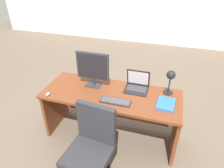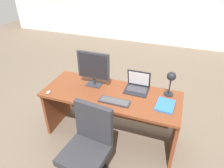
{
  "view_description": "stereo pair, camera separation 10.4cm",
  "coord_description": "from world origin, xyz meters",
  "px_view_note": "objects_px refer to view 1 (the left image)",
  "views": [
    {
      "loc": [
        0.63,
        -2.04,
        2.19
      ],
      "look_at": [
        0.0,
        0.03,
        0.85
      ],
      "focal_mm": 32.44,
      "sensor_mm": 36.0,
      "label": 1
    },
    {
      "loc": [
        0.73,
        -2.01,
        2.19
      ],
      "look_at": [
        0.0,
        0.03,
        0.85
      ],
      "focal_mm": 32.44,
      "sensor_mm": 36.0,
      "label": 2
    }
  ],
  "objects_px": {
    "monitor": "(93,67)",
    "office_chair": "(91,154)",
    "keyboard": "(115,101)",
    "book": "(166,104)",
    "laptop": "(137,83)",
    "desk_lamp": "(171,78)",
    "mouse": "(48,94)",
    "desk": "(112,104)"
  },
  "relations": [
    {
      "from": "desk",
      "to": "mouse",
      "type": "relative_size",
      "value": 24.55
    },
    {
      "from": "keyboard",
      "to": "desk",
      "type": "bearing_deg",
      "value": 115.64
    },
    {
      "from": "monitor",
      "to": "keyboard",
      "type": "bearing_deg",
      "value": -36.26
    },
    {
      "from": "keyboard",
      "to": "mouse",
      "type": "relative_size",
      "value": 5.19
    },
    {
      "from": "keyboard",
      "to": "office_chair",
      "type": "height_order",
      "value": "office_chair"
    },
    {
      "from": "keyboard",
      "to": "book",
      "type": "bearing_deg",
      "value": 12.35
    },
    {
      "from": "mouse",
      "to": "desk",
      "type": "bearing_deg",
      "value": 23.14
    },
    {
      "from": "keyboard",
      "to": "desk_lamp",
      "type": "relative_size",
      "value": 1.11
    },
    {
      "from": "book",
      "to": "laptop",
      "type": "bearing_deg",
      "value": 146.22
    },
    {
      "from": "mouse",
      "to": "laptop",
      "type": "bearing_deg",
      "value": 25.55
    },
    {
      "from": "laptop",
      "to": "desk",
      "type": "bearing_deg",
      "value": -148.67
    },
    {
      "from": "laptop",
      "to": "book",
      "type": "xyz_separation_m",
      "value": [
        0.39,
        -0.26,
        -0.06
      ]
    },
    {
      "from": "laptop",
      "to": "keyboard",
      "type": "distance_m",
      "value": 0.44
    },
    {
      "from": "office_chair",
      "to": "mouse",
      "type": "bearing_deg",
      "value": 149.73
    },
    {
      "from": "desk",
      "to": "book",
      "type": "height_order",
      "value": "book"
    },
    {
      "from": "mouse",
      "to": "office_chair",
      "type": "xyz_separation_m",
      "value": [
        0.73,
        -0.43,
        -0.36
      ]
    },
    {
      "from": "monitor",
      "to": "office_chair",
      "type": "height_order",
      "value": "monitor"
    },
    {
      "from": "office_chair",
      "to": "monitor",
      "type": "bearing_deg",
      "value": 108.11
    },
    {
      "from": "keyboard",
      "to": "mouse",
      "type": "height_order",
      "value": "mouse"
    },
    {
      "from": "keyboard",
      "to": "office_chair",
      "type": "xyz_separation_m",
      "value": [
        -0.12,
        -0.53,
        -0.36
      ]
    },
    {
      "from": "monitor",
      "to": "office_chair",
      "type": "bearing_deg",
      "value": -71.89
    },
    {
      "from": "book",
      "to": "office_chair",
      "type": "xyz_separation_m",
      "value": [
        -0.7,
        -0.66,
        -0.36
      ]
    },
    {
      "from": "book",
      "to": "desk_lamp",
      "type": "bearing_deg",
      "value": 87.9
    },
    {
      "from": "desk",
      "to": "monitor",
      "type": "bearing_deg",
      "value": 165.75
    },
    {
      "from": "book",
      "to": "office_chair",
      "type": "bearing_deg",
      "value": -136.78
    },
    {
      "from": "laptop",
      "to": "mouse",
      "type": "height_order",
      "value": "laptop"
    },
    {
      "from": "laptop",
      "to": "keyboard",
      "type": "height_order",
      "value": "laptop"
    },
    {
      "from": "desk",
      "to": "mouse",
      "type": "height_order",
      "value": "mouse"
    },
    {
      "from": "desk",
      "to": "laptop",
      "type": "distance_m",
      "value": 0.45
    },
    {
      "from": "desk_lamp",
      "to": "book",
      "type": "xyz_separation_m",
      "value": [
        -0.01,
        -0.23,
        -0.23
      ]
    },
    {
      "from": "keyboard",
      "to": "desk_lamp",
      "type": "bearing_deg",
      "value": 31.32
    },
    {
      "from": "laptop",
      "to": "office_chair",
      "type": "distance_m",
      "value": 1.06
    },
    {
      "from": "desk_lamp",
      "to": "book",
      "type": "distance_m",
      "value": 0.32
    },
    {
      "from": "desk",
      "to": "keyboard",
      "type": "bearing_deg",
      "value": -64.36
    },
    {
      "from": "keyboard",
      "to": "office_chair",
      "type": "relative_size",
      "value": 0.4
    },
    {
      "from": "monitor",
      "to": "mouse",
      "type": "height_order",
      "value": "monitor"
    },
    {
      "from": "desk",
      "to": "book",
      "type": "xyz_separation_m",
      "value": [
        0.68,
        -0.09,
        0.23
      ]
    },
    {
      "from": "office_chair",
      "to": "desk_lamp",
      "type": "bearing_deg",
      "value": 51.42
    },
    {
      "from": "laptop",
      "to": "book",
      "type": "bearing_deg",
      "value": -33.78
    },
    {
      "from": "laptop",
      "to": "book",
      "type": "distance_m",
      "value": 0.48
    },
    {
      "from": "desk",
      "to": "keyboard",
      "type": "xyz_separation_m",
      "value": [
        0.1,
        -0.21,
        0.22
      ]
    },
    {
      "from": "mouse",
      "to": "book",
      "type": "bearing_deg",
      "value": 9.29
    }
  ]
}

